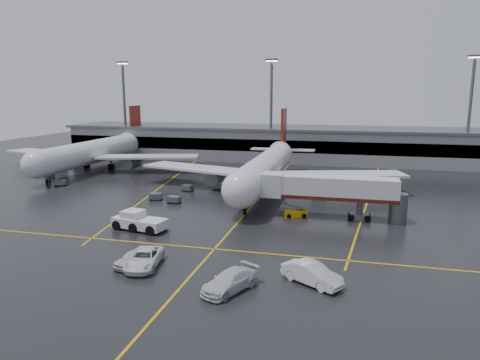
# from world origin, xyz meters

# --- Properties ---
(ground) EXTENTS (220.00, 220.00, 0.00)m
(ground) POSITION_xyz_m (0.00, 0.00, 0.00)
(ground) COLOR black
(ground) RESTS_ON ground
(apron_line_centre) EXTENTS (0.25, 90.00, 0.02)m
(apron_line_centre) POSITION_xyz_m (0.00, 0.00, 0.01)
(apron_line_centre) COLOR gold
(apron_line_centre) RESTS_ON ground
(apron_line_stop) EXTENTS (60.00, 0.25, 0.02)m
(apron_line_stop) POSITION_xyz_m (0.00, -22.00, 0.01)
(apron_line_stop) COLOR gold
(apron_line_stop) RESTS_ON ground
(apron_line_left) EXTENTS (9.99, 69.35, 0.02)m
(apron_line_left) POSITION_xyz_m (-20.00, 10.00, 0.01)
(apron_line_left) COLOR gold
(apron_line_left) RESTS_ON ground
(apron_line_right) EXTENTS (7.57, 69.64, 0.02)m
(apron_line_right) POSITION_xyz_m (18.00, 10.00, 0.01)
(apron_line_right) COLOR gold
(apron_line_right) RESTS_ON ground
(terminal) EXTENTS (122.00, 19.00, 8.60)m
(terminal) POSITION_xyz_m (0.00, 47.93, 4.32)
(terminal) COLOR gray
(terminal) RESTS_ON ground
(light_mast_left) EXTENTS (3.00, 1.20, 25.45)m
(light_mast_left) POSITION_xyz_m (-45.00, 42.00, 14.47)
(light_mast_left) COLOR #595B60
(light_mast_left) RESTS_ON ground
(light_mast_mid) EXTENTS (3.00, 1.20, 25.45)m
(light_mast_mid) POSITION_xyz_m (-5.00, 42.00, 14.47)
(light_mast_mid) COLOR #595B60
(light_mast_mid) RESTS_ON ground
(light_mast_right) EXTENTS (3.00, 1.20, 25.45)m
(light_mast_right) POSITION_xyz_m (40.00, 42.00, 14.47)
(light_mast_right) COLOR #595B60
(light_mast_right) RESTS_ON ground
(main_airliner) EXTENTS (48.80, 45.60, 14.10)m
(main_airliner) POSITION_xyz_m (0.00, 9.70, 4.21)
(main_airliner) COLOR silver
(main_airliner) RESTS_ON ground
(second_airliner) EXTENTS (48.80, 45.60, 14.10)m
(second_airliner) POSITION_xyz_m (-42.00, 21.70, 4.21)
(second_airliner) COLOR silver
(second_airliner) RESTS_ON ground
(jet_bridge) EXTENTS (19.90, 3.40, 6.05)m
(jet_bridge) POSITION_xyz_m (11.87, -6.00, 3.93)
(jet_bridge) COLOR silver
(jet_bridge) RESTS_ON ground
(pushback_tractor) EXTENTS (7.51, 4.27, 2.53)m
(pushback_tractor) POSITION_xyz_m (-11.62, -17.35, 1.01)
(pushback_tractor) COLOR silver
(pushback_tractor) RESTS_ON ground
(belt_loader) EXTENTS (3.52, 2.37, 2.06)m
(belt_loader) POSITION_xyz_m (7.24, -6.44, 0.51)
(belt_loader) COLOR #DD9D08
(belt_loader) RESTS_ON ground
(service_van_a) EXTENTS (3.87, 6.64, 1.74)m
(service_van_a) POSITION_xyz_m (-5.34, -28.58, 0.87)
(service_van_a) COLOR white
(service_van_a) RESTS_ON ground
(service_van_b) EXTENTS (4.89, 6.54, 1.76)m
(service_van_b) POSITION_xyz_m (4.48, -31.77, 0.88)
(service_van_b) COLOR silver
(service_van_b) RESTS_ON ground
(service_van_c) EXTENTS (6.11, 4.88, 1.95)m
(service_van_c) POSITION_xyz_m (11.43, -28.59, 0.97)
(service_van_c) COLOR white
(service_van_c) RESTS_ON ground
(service_van_d) EXTENTS (3.27, 5.03, 1.59)m
(service_van_d) POSITION_xyz_m (-6.51, -28.55, 0.80)
(service_van_d) COLOR silver
(service_van_d) RESTS_ON ground
(baggage_cart_a) EXTENTS (2.05, 1.37, 1.12)m
(baggage_cart_a) POSITION_xyz_m (-12.55, -3.33, 0.63)
(baggage_cart_a) COLOR #595B60
(baggage_cart_a) RESTS_ON ground
(baggage_cart_b) EXTENTS (2.22, 1.68, 1.12)m
(baggage_cart_b) POSITION_xyz_m (-16.25, -2.08, 0.63)
(baggage_cart_b) COLOR #595B60
(baggage_cart_b) RESTS_ON ground
(baggage_cart_c) EXTENTS (2.29, 1.82, 1.12)m
(baggage_cart_c) POSITION_xyz_m (-13.57, 5.47, 0.63)
(baggage_cart_c) COLOR #595B60
(baggage_cart_c) RESTS_ON ground
(baggage_cart_d) EXTENTS (2.34, 1.94, 1.12)m
(baggage_cart_d) POSITION_xyz_m (-45.45, 10.00, 0.63)
(baggage_cart_d) COLOR #595B60
(baggage_cart_d) RESTS_ON ground
(baggage_cart_e) EXTENTS (2.34, 1.95, 1.12)m
(baggage_cart_e) POSITION_xyz_m (-38.62, 4.07, 0.63)
(baggage_cart_e) COLOR #595B60
(baggage_cart_e) RESTS_ON ground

